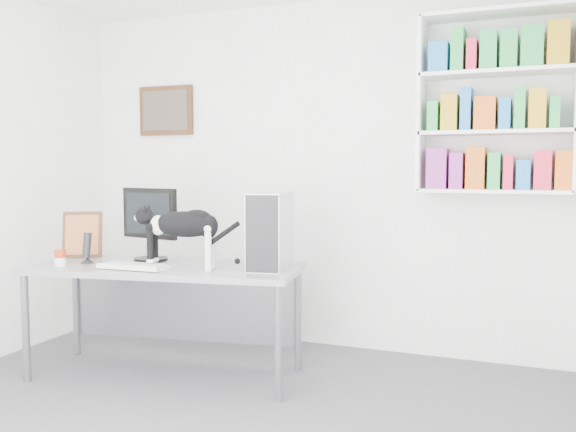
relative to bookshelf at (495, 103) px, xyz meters
The scene contains 11 objects.
room 2.37m from the bookshelf, 127.12° to the right, with size 4.01×4.01×2.70m.
bookshelf is the anchor object (origin of this frame).
wall_art 2.70m from the bookshelf, behind, with size 0.52×0.04×0.42m, color #4F2F19.
desk 2.68m from the bookshelf, 154.76° to the right, with size 1.81×0.70×0.75m, color slate.
monitor 2.52m from the bookshelf, 160.07° to the right, with size 0.49×0.24×0.52m, color black.
keyboard 2.66m from the bookshelf, 151.84° to the right, with size 0.45×0.17×0.03m, color silver.
pc_tower 1.76m from the bookshelf, 150.65° to the right, with size 0.22×0.49×0.49m, color silver.
speaker 2.96m from the bookshelf, 157.55° to the right, with size 0.10×0.10×0.22m, color black.
leaning_print 3.07m from the bookshelf, 163.12° to the right, with size 0.28×0.11×0.35m, color #4F2F19.
soup_can 3.12m from the bookshelf, 155.20° to the right, with size 0.07×0.07×0.11m, color #AC2C0E.
cat 2.29m from the bookshelf, 150.50° to the right, with size 0.64×0.17×0.39m, color black, non-canonical shape.
Camera 1 is at (1.64, -2.56, 1.41)m, focal length 38.00 mm.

